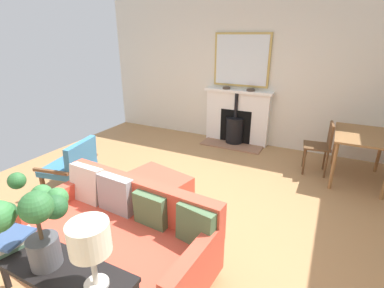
% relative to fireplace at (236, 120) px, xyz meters
% --- Properties ---
extents(ground_plane, '(5.95, 6.26, 0.01)m').
position_rel_fireplace_xyz_m(ground_plane, '(2.78, 0.11, -0.48)').
color(ground_plane, '#A87A4C').
extents(wall_left, '(0.12, 6.26, 2.88)m').
position_rel_fireplace_xyz_m(wall_left, '(-0.19, 0.11, 0.96)').
color(wall_left, beige).
rests_on(wall_left, ground).
extents(fireplace, '(0.59, 1.37, 1.10)m').
position_rel_fireplace_xyz_m(fireplace, '(0.00, 0.00, 0.00)').
color(fireplace, '#93664C').
rests_on(fireplace, ground).
extents(mirror_over_mantel, '(0.04, 1.11, 1.01)m').
position_rel_fireplace_xyz_m(mirror_over_mantel, '(-0.10, 0.00, 1.19)').
color(mirror_over_mantel, tan).
extents(mantel_bowl_near, '(0.15, 0.15, 0.04)m').
position_rel_fireplace_xyz_m(mantel_bowl_near, '(-0.01, -0.25, 0.65)').
color(mantel_bowl_near, '#47382D').
rests_on(mantel_bowl_near, fireplace).
extents(mantel_bowl_far, '(0.16, 0.16, 0.04)m').
position_rel_fireplace_xyz_m(mantel_bowl_far, '(-0.01, 0.25, 0.65)').
color(mantel_bowl_far, '#47382D').
rests_on(mantel_bowl_far, fireplace).
extents(sofa, '(0.99, 1.88, 0.81)m').
position_rel_fireplace_xyz_m(sofa, '(3.74, 0.10, -0.13)').
color(sofa, '#B2B2B7').
rests_on(sofa, ground).
extents(ottoman, '(0.74, 0.91, 0.40)m').
position_rel_fireplace_xyz_m(ottoman, '(2.69, -0.18, -0.23)').
color(ottoman, '#B2B2B7').
rests_on(ottoman, ground).
extents(armchair_accent, '(0.77, 0.69, 0.79)m').
position_rel_fireplace_xyz_m(armchair_accent, '(2.96, -1.40, -0.03)').
color(armchair_accent, brown).
rests_on(armchair_accent, ground).
extents(console_table, '(0.32, 1.52, 0.79)m').
position_rel_fireplace_xyz_m(console_table, '(4.57, 0.10, 0.20)').
color(console_table, black).
rests_on(console_table, ground).
extents(table_lamp_far_end, '(0.22, 0.22, 0.42)m').
position_rel_fireplace_xyz_m(table_lamp_far_end, '(4.57, 0.67, 0.63)').
color(table_lamp_far_end, beige).
rests_on(table_lamp_far_end, console_table).
extents(potted_plant, '(0.43, 0.46, 0.57)m').
position_rel_fireplace_xyz_m(potted_plant, '(4.62, 0.29, 0.68)').
color(potted_plant, '#4C4C51').
rests_on(potted_plant, console_table).
extents(book_stack, '(0.30, 0.24, 0.08)m').
position_rel_fireplace_xyz_m(book_stack, '(4.58, -0.08, 0.35)').
color(book_stack, '#4C7056').
rests_on(book_stack, console_table).
extents(dining_table, '(1.05, 0.75, 0.75)m').
position_rel_fireplace_xyz_m(dining_table, '(0.75, 2.19, 0.17)').
color(dining_table, olive).
rests_on(dining_table, ground).
extents(dining_chair_near_fireplace, '(0.44, 0.44, 0.86)m').
position_rel_fireplace_xyz_m(dining_chair_near_fireplace, '(0.74, 1.67, 0.04)').
color(dining_chair_near_fireplace, brown).
rests_on(dining_chair_near_fireplace, ground).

